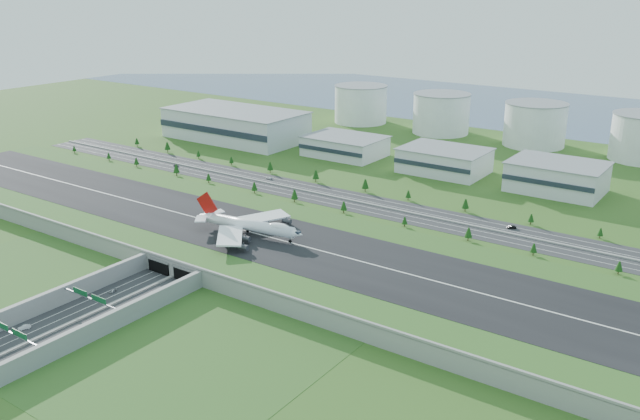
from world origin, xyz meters
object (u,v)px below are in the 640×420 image
Objects in this scene: car_5 at (512,227)px; car_1 at (24,327)px; car_7 at (269,178)px; car_3 at (10,368)px; car_4 at (176,166)px; car_0 at (113,290)px; car_2 at (153,298)px; boeing_747 at (249,225)px; fuel_tank_a at (361,104)px.

car_1 is at bearing -52.46° from car_5.
car_3 is at bearing 18.80° from car_7.
car_3 is 260.76m from car_5.
car_5 is 0.99× the size of car_7.
car_0 is at bearing -141.18° from car_4.
car_2 reaches higher than car_7.
car_7 is (-78.85, 242.32, 0.06)m from car_3.
fuel_tank_a is at bearing 104.34° from boeing_747.
car_1 is (-18.52, -115.30, -12.66)m from boeing_747.
car_3 is (23.08, -20.31, -0.09)m from car_1.
car_3 is 0.92× the size of car_7.
car_3 is at bearing -90.09° from car_0.
car_5 reaches higher than car_0.
car_0 is 0.88× the size of car_4.
car_5 is at bearing 82.63° from car_1.
fuel_tank_a is 10.41× the size of car_3.
car_4 is 78.52m from car_7.
boeing_747 is 69.74m from car_2.
car_2 is 1.28× the size of car_3.
car_1 is 251.88m from car_5.
car_1 is at bearing 72.32° from car_2.
car_4 reaches higher than car_7.
fuel_tank_a is 0.79× the size of boeing_747.
car_4 is 251.23m from car_5.
car_2 is 1.17× the size of car_7.
car_4 is at bearing 143.08° from car_1.
car_1 is at bearing -106.92° from boeing_747.
car_4 is (-151.58, 92.89, -12.65)m from boeing_747.
car_7 reaches higher than car_0.
boeing_747 is at bearing -75.55° from car_3.
fuel_tank_a is 9.70× the size of car_5.
car_5 is (250.81, 14.47, 0.05)m from car_4.
boeing_747 is at bearing -79.13° from car_2.
car_2 is at bearing 24.78° from car_7.
car_2 is at bearing -71.04° from fuel_tank_a.
car_1 reaches higher than car_3.
boeing_747 reaches higher than car_5.
car_1 is 51.83m from car_2.
car_5 is (117.75, 222.67, 0.06)m from car_1.
car_1 is 0.92× the size of car_7.
car_0 is 21.37m from car_2.
boeing_747 is 146.74m from car_5.
car_5 is 173.51m from car_7.
car_4 reaches higher than car_1.
car_1 is at bearing -111.11° from car_0.
car_0 is at bearing 20.15° from car_2.
boeing_747 is at bearing -67.86° from fuel_tank_a.
car_5 is (116.36, 180.45, 0.15)m from car_0.
car_1 is 30.75m from car_3.
car_2 reaches higher than car_5.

